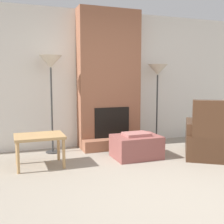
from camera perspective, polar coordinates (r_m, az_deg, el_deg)
The scene contains 8 objects.
ground_plane at distance 3.45m, azimuth 14.11°, elevation -15.93°, with size 24.00×24.00×0.00m, color gray.
wall_back at distance 5.60m, azimuth -1.34°, elevation 6.68°, with size 7.57×0.06×2.60m, color silver.
fireplace at distance 5.40m, azimuth -0.58°, elevation 5.94°, with size 1.19×0.59×2.60m.
ottoman at distance 4.73m, azimuth 4.95°, elevation -6.91°, with size 0.77×0.58×0.42m.
armchair at distance 4.97m, azimuth 19.41°, elevation -5.47°, with size 1.16×1.19×0.98m.
side_table at distance 4.34m, azimuth -14.54°, elevation -5.35°, with size 0.72×0.54×0.48m.
floor_lamp_left at distance 5.02m, azimuth -12.36°, elevation 9.04°, with size 0.40×0.40×1.71m.
floor_lamp_right at distance 5.71m, azimuth 9.26°, elevation 7.75°, with size 0.40×0.40×1.59m.
Camera 1 is at (-1.83, -2.60, 1.33)m, focal length 45.00 mm.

